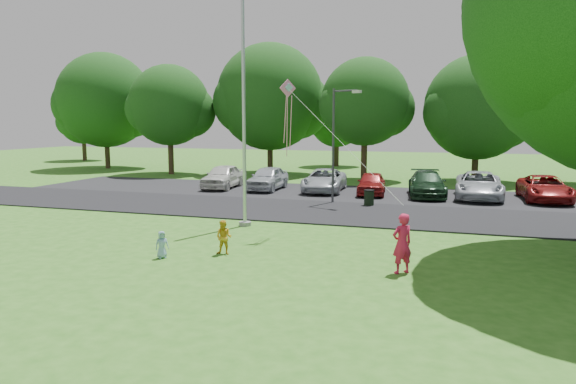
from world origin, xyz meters
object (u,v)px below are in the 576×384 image
(kite, at_px, (290,102))
(child_yellow, at_px, (224,237))
(trash_can, at_px, (369,198))
(flagpole, at_px, (244,122))
(woman, at_px, (402,244))
(child_blue, at_px, (162,245))
(street_lamp, at_px, (337,135))

(kite, bearing_deg, child_yellow, -153.71)
(child_yellow, bearing_deg, trash_can, 71.24)
(flagpole, distance_m, woman, 8.88)
(child_yellow, relative_size, kite, 0.23)
(child_yellow, bearing_deg, child_blue, -152.53)
(flagpole, relative_size, child_yellow, 9.07)
(kite, bearing_deg, woman, -83.09)
(woman, bearing_deg, child_blue, -34.80)
(street_lamp, xyz_separation_m, child_blue, (-2.86, -12.12, -3.10))
(street_lamp, bearing_deg, child_blue, -80.74)
(woman, xyz_separation_m, child_yellow, (-5.57, 0.39, -0.29))
(flagpole, height_order, kite, flagpole)
(street_lamp, relative_size, woman, 3.47)
(woman, bearing_deg, flagpole, -75.45)
(street_lamp, bearing_deg, flagpole, -86.63)
(kite, bearing_deg, child_blue, -167.50)
(street_lamp, relative_size, kite, 1.24)
(trash_can, height_order, child_blue, child_blue)
(flagpole, xyz_separation_m, kite, (2.28, -1.22, 0.73))
(trash_can, distance_m, woman, 11.49)
(street_lamp, height_order, child_yellow, street_lamp)
(trash_can, height_order, woman, woman)
(flagpole, distance_m, child_yellow, 5.84)
(woman, bearing_deg, child_yellow, -43.51)
(child_blue, bearing_deg, child_yellow, -17.20)
(flagpole, relative_size, woman, 5.91)
(street_lamp, xyz_separation_m, trash_can, (1.74, -0.34, -3.11))
(flagpole, xyz_separation_m, woman, (6.67, -4.83, -3.32))
(trash_can, bearing_deg, child_blue, -111.33)
(flagpole, bearing_deg, child_yellow, -76.02)
(woman, height_order, child_yellow, woman)
(flagpole, height_order, child_blue, flagpole)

